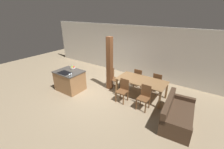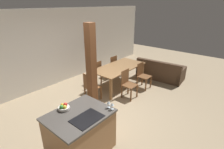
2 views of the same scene
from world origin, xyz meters
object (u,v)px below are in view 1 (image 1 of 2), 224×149
at_px(dining_table, 141,82).
at_px(dining_chair_far_right, 158,82).
at_px(wine_glass_near, 69,74).
at_px(couch, 177,115).
at_px(kitchen_island, 70,80).
at_px(wine_glass_middle, 71,73).
at_px(fruit_bowl, 73,67).
at_px(dining_chair_near_right, 144,97).
at_px(dining_chair_far_left, 139,78).
at_px(dining_chair_head_end, 114,78).
at_px(dining_chair_near_left, 123,90).
at_px(timber_post, 110,64).

bearing_deg(dining_table, dining_chair_far_right, 58.01).
xyz_separation_m(wine_glass_near, couch, (4.05, 0.86, -0.77)).
bearing_deg(couch, dining_table, 58.25).
xyz_separation_m(kitchen_island, wine_glass_middle, (0.52, -0.30, 0.58)).
xyz_separation_m(fruit_bowl, dining_chair_far_right, (3.46, 1.70, -0.49)).
distance_m(dining_chair_near_right, dining_chair_far_left, 1.71).
bearing_deg(wine_glass_near, couch, 12.01).
distance_m(kitchen_island, couch, 4.59).
bearing_deg(dining_chair_far_left, fruit_bowl, 33.60).
distance_m(wine_glass_middle, dining_table, 2.91).
bearing_deg(dining_table, dining_chair_far_left, 121.99).
bearing_deg(wine_glass_middle, dining_chair_head_end, 57.82).
xyz_separation_m(dining_chair_far_left, couch, (2.11, -1.57, -0.21)).
height_order(dining_chair_near_left, dining_chair_far_right, same).
bearing_deg(dining_chair_near_right, dining_chair_near_left, 180.00).
bearing_deg(timber_post, dining_chair_near_left, -27.91).
height_order(kitchen_island, timber_post, timber_post).
distance_m(dining_chair_near_right, couch, 1.22).
distance_m(dining_chair_far_left, dining_chair_head_end, 1.18).
bearing_deg(wine_glass_middle, dining_chair_far_right, 39.35).
bearing_deg(dining_chair_far_left, wine_glass_middle, 50.27).
bearing_deg(fruit_bowl, dining_table, 17.88).
height_order(kitchen_island, dining_chair_near_right, kitchen_island).
height_order(fruit_bowl, wine_glass_middle, wine_glass_middle).
bearing_deg(dining_chair_far_right, timber_post, 24.96).
distance_m(fruit_bowl, timber_post, 1.73).
distance_m(kitchen_island, timber_post, 1.96).
relative_size(wine_glass_near, couch, 0.08).
relative_size(wine_glass_middle, dining_chair_near_right, 0.16).
xyz_separation_m(kitchen_island, couch, (4.56, 0.46, -0.19)).
bearing_deg(dining_chair_near_right, dining_chair_far_left, 121.99).
relative_size(kitchen_island, wine_glass_middle, 8.06).
relative_size(fruit_bowl, couch, 0.12).
bearing_deg(kitchen_island, timber_post, 38.34).
relative_size(kitchen_island, dining_chair_near_right, 1.30).
relative_size(wine_glass_near, dining_chair_far_right, 0.16).
bearing_deg(timber_post, wine_glass_middle, -122.34).
height_order(dining_chair_head_end, timber_post, timber_post).
distance_m(dining_table, dining_chair_far_right, 0.88).
xyz_separation_m(dining_table, dining_chair_far_left, (-0.45, 0.73, -0.19)).
height_order(wine_glass_middle, dining_chair_far_right, wine_glass_middle).
height_order(dining_table, couch, couch).
distance_m(dining_chair_near_left, dining_chair_far_right, 1.71).
bearing_deg(fruit_bowl, timber_post, 27.56).
xyz_separation_m(wine_glass_near, dining_chair_near_right, (2.85, 0.97, -0.55)).
xyz_separation_m(fruit_bowl, wine_glass_near, (0.61, -0.73, 0.07)).
relative_size(wine_glass_near, dining_chair_head_end, 0.16).
height_order(kitchen_island, dining_chair_far_left, kitchen_island).
xyz_separation_m(dining_chair_near_right, couch, (1.20, -0.11, -0.21)).
bearing_deg(dining_chair_head_end, kitchen_island, 130.43).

